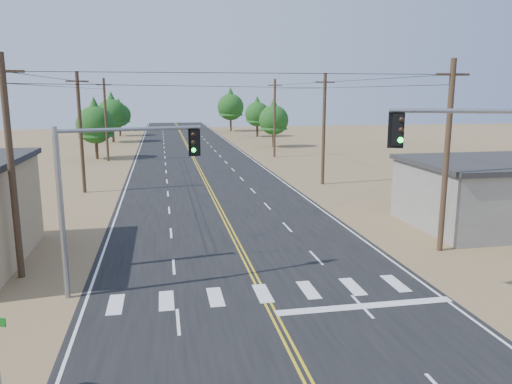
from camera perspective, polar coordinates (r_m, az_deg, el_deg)
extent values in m
cube|color=black|center=(42.34, -5.17, -0.04)|extent=(15.00, 200.00, 0.02)
cylinder|color=#4C3826|center=(24.45, -26.17, 2.35)|extent=(0.30, 0.30, 10.00)
cube|color=#4C3826|center=(24.24, -27.05, 12.19)|extent=(1.80, 0.12, 0.12)
cylinder|color=#4C3826|center=(43.94, -19.39, 6.36)|extent=(0.30, 0.30, 10.00)
cube|color=#4C3826|center=(43.82, -19.76, 11.83)|extent=(1.80, 0.12, 0.12)
cylinder|color=#4C3826|center=(63.75, -16.78, 7.87)|extent=(0.30, 0.30, 10.00)
cube|color=#4C3826|center=(63.67, -17.00, 11.64)|extent=(1.80, 0.12, 0.12)
cylinder|color=#4C3826|center=(27.64, 20.94, 3.67)|extent=(0.30, 0.30, 10.00)
cube|color=#4C3826|center=(27.45, 21.57, 12.39)|extent=(1.80, 0.12, 0.12)
cylinder|color=#4C3826|center=(45.79, 7.75, 7.07)|extent=(0.30, 0.30, 10.00)
cube|color=#4C3826|center=(45.68, 7.90, 12.33)|extent=(1.80, 0.12, 0.12)
cylinder|color=#4C3826|center=(65.04, 2.14, 8.40)|extent=(0.30, 0.30, 10.00)
cube|color=#4C3826|center=(64.96, 2.17, 12.10)|extent=(1.80, 0.12, 0.12)
cylinder|color=gray|center=(21.44, -21.32, -2.82)|extent=(0.23, 0.23, 6.75)
cylinder|color=gray|center=(20.91, -21.98, 6.18)|extent=(0.17, 0.17, 0.58)
cylinder|color=gray|center=(21.21, -14.02, 6.98)|extent=(5.75, 1.49, 0.15)
cube|color=black|center=(21.88, -7.08, 5.71)|extent=(0.39, 0.36, 1.06)
sphere|color=black|center=(21.68, -7.18, 6.55)|extent=(0.19, 0.19, 0.19)
sphere|color=black|center=(21.71, -7.16, 5.66)|extent=(0.19, 0.19, 0.19)
sphere|color=#0CE533|center=(21.74, -7.14, 4.78)|extent=(0.19, 0.19, 0.19)
cylinder|color=gray|center=(20.01, 24.28, 8.43)|extent=(6.09, 2.38, 0.17)
cube|color=black|center=(19.52, 15.83, 6.89)|extent=(0.47, 0.43, 1.19)
sphere|color=black|center=(19.36, 16.31, 7.95)|extent=(0.22, 0.22, 0.22)
sphere|color=black|center=(19.39, 16.25, 6.83)|extent=(0.22, 0.22, 0.22)
sphere|color=#0CE533|center=(19.42, 16.19, 5.72)|extent=(0.22, 0.22, 0.22)
cylinder|color=#3F2D1E|center=(66.47, -17.75, 4.83)|extent=(0.40, 0.40, 2.82)
cone|color=#1C4C15|center=(66.18, -17.96, 8.20)|extent=(4.39, 4.39, 5.01)
sphere|color=#1C4C15|center=(66.23, -17.90, 7.32)|extent=(4.70, 4.70, 4.70)
cylinder|color=#3F2D1E|center=(88.04, -16.03, 6.48)|extent=(0.46, 0.46, 3.07)
cone|color=#1C4C15|center=(87.82, -16.18, 9.25)|extent=(4.77, 4.77, 5.45)
sphere|color=#1C4C15|center=(87.86, -16.14, 8.53)|extent=(5.11, 5.11, 5.11)
cylinder|color=#3F2D1E|center=(100.37, -15.28, 6.94)|extent=(0.40, 0.40, 2.62)
cone|color=#1C4C15|center=(100.18, -15.39, 9.01)|extent=(4.08, 4.08, 4.66)
sphere|color=#1C4C15|center=(100.22, -15.36, 8.47)|extent=(4.37, 4.37, 4.37)
cylinder|color=#3F2D1E|center=(77.26, 2.02, 6.16)|extent=(0.41, 0.41, 2.71)
cone|color=#1C4C15|center=(77.01, 2.04, 8.94)|extent=(4.21, 4.21, 4.81)
sphere|color=#1C4C15|center=(77.05, 2.04, 8.22)|extent=(4.51, 4.51, 4.51)
cylinder|color=#3F2D1E|center=(95.42, 0.14, 7.17)|extent=(0.47, 0.47, 2.77)
cone|color=#1C4C15|center=(95.22, 0.14, 9.48)|extent=(4.31, 4.31, 4.93)
sphere|color=#1C4C15|center=(95.26, 0.14, 8.88)|extent=(4.62, 4.62, 4.62)
cylinder|color=#3F2D1E|center=(109.05, -2.90, 7.84)|extent=(0.42, 0.42, 3.39)
cone|color=#1C4C15|center=(108.86, -2.93, 10.31)|extent=(5.27, 5.27, 6.02)
sphere|color=#1C4C15|center=(108.89, -2.92, 9.67)|extent=(5.65, 5.65, 5.65)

